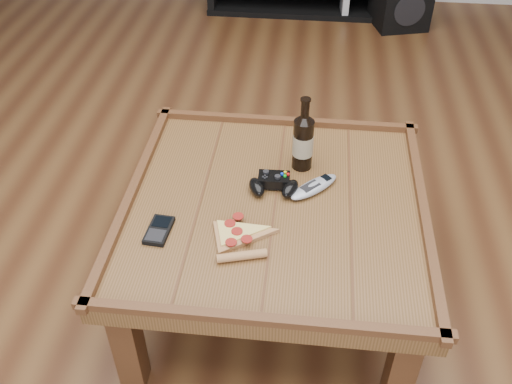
# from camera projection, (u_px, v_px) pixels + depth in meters

# --- Properties ---
(ground) EXTENTS (6.00, 6.00, 0.00)m
(ground) POSITION_uv_depth(u_px,v_px,m) (272.00, 291.00, 2.19)
(ground) COLOR #462614
(ground) RESTS_ON ground
(coffee_table) EXTENTS (1.03, 1.03, 0.48)m
(coffee_table) POSITION_uv_depth(u_px,v_px,m) (275.00, 217.00, 1.94)
(coffee_table) COLOR #4E3316
(coffee_table) RESTS_ON ground
(beer_bottle) EXTENTS (0.07, 0.07, 0.28)m
(beer_bottle) POSITION_uv_depth(u_px,v_px,m) (303.00, 140.00, 1.98)
(beer_bottle) COLOR black
(beer_bottle) RESTS_ON coffee_table
(game_controller) EXTENTS (0.19, 0.13, 0.05)m
(game_controller) POSITION_uv_depth(u_px,v_px,m) (274.00, 184.00, 1.94)
(game_controller) COLOR black
(game_controller) RESTS_ON coffee_table
(pizza_slice) EXTENTS (0.23, 0.31, 0.03)m
(pizza_slice) POSITION_uv_depth(u_px,v_px,m) (238.00, 237.00, 1.76)
(pizza_slice) COLOR #B47B4E
(pizza_slice) RESTS_ON coffee_table
(smartphone) EXTENTS (0.08, 0.13, 0.02)m
(smartphone) POSITION_uv_depth(u_px,v_px,m) (159.00, 230.00, 1.79)
(smartphone) COLOR black
(smartphone) RESTS_ON coffee_table
(remote_control) EXTENTS (0.19, 0.19, 0.03)m
(remote_control) POSITION_uv_depth(u_px,v_px,m) (314.00, 187.00, 1.94)
(remote_control) COLOR #9397A0
(remote_control) RESTS_ON coffee_table
(subwoofer) EXTENTS (0.42, 0.42, 0.34)m
(subwoofer) POSITION_uv_depth(u_px,v_px,m) (401.00, 1.00, 3.94)
(subwoofer) COLOR black
(subwoofer) RESTS_ON ground
(game_console) EXTENTS (0.12, 0.19, 0.23)m
(game_console) POSITION_uv_depth(u_px,v_px,m) (345.00, 3.00, 4.09)
(game_console) COLOR gray
(game_console) RESTS_ON ground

